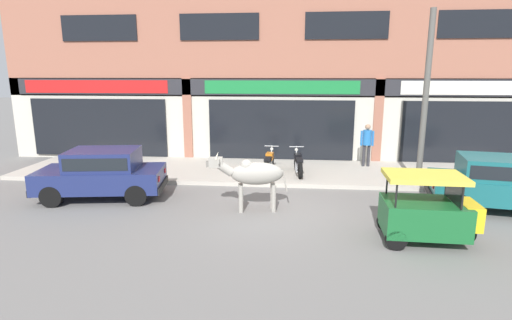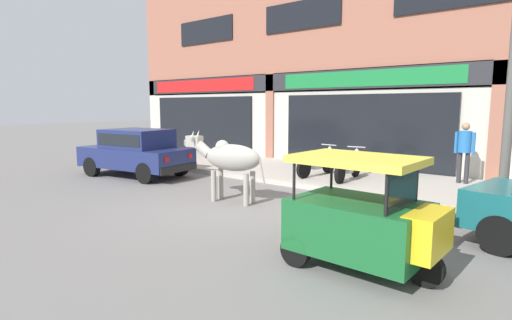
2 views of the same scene
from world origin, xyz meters
TOP-DOWN VIEW (x-y plane):
  - ground_plane at (0.00, 0.00)m, footprint 90.00×90.00m
  - sidewalk at (0.00, 4.07)m, footprint 19.00×3.74m
  - shop_building at (0.01, 6.19)m, footprint 23.00×1.40m
  - cow at (-0.50, -0.03)m, footprint 2.14×0.76m
  - car_0 at (6.02, 0.58)m, footprint 3.79×2.19m
  - car_1 at (-4.98, 0.59)m, footprint 3.76×2.09m
  - auto_rickshaw at (3.45, -1.67)m, footprint 2.01×1.21m
  - motorcycle_0 at (-0.31, 3.53)m, footprint 0.52×1.81m
  - motorcycle_1 at (0.71, 3.49)m, footprint 0.52×1.81m
  - pedestrian at (3.28, 4.93)m, footprint 0.50×0.32m
  - utility_pole at (4.50, 2.50)m, footprint 0.18×0.18m

SIDE VIEW (x-z plane):
  - ground_plane at x=0.00m, z-range 0.00..0.00m
  - sidewalk at x=0.00m, z-range 0.00..0.14m
  - motorcycle_0 at x=-0.31m, z-range 0.09..0.96m
  - motorcycle_1 at x=0.71m, z-range 0.09..0.96m
  - auto_rickshaw at x=3.45m, z-range -0.10..1.42m
  - car_0 at x=6.02m, z-range 0.08..1.54m
  - car_1 at x=-4.98m, z-range 0.08..1.54m
  - cow at x=-0.50m, z-range 0.20..1.81m
  - pedestrian at x=3.28m, z-range 0.32..1.92m
  - utility_pole at x=4.50m, z-range 0.14..5.47m
  - shop_building at x=0.01m, z-range -0.22..8.72m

